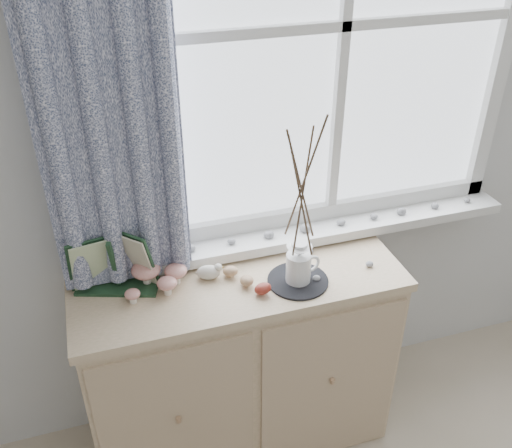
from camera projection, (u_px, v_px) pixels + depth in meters
name	position (u px, v px, depth m)	size (l,w,h in m)	color
sideboard	(241.00, 363.00, 2.27)	(1.20, 0.45, 0.85)	beige
botanical_book	(115.00, 267.00, 1.91)	(0.33, 0.13, 0.23)	#1B3A22
toadstool_cluster	(156.00, 275.00, 1.97)	(0.23, 0.16, 0.09)	white
wooden_eggs	(246.00, 280.00, 2.00)	(0.13, 0.17, 0.06)	tan
songbird_figurine	(208.00, 272.00, 2.03)	(0.12, 0.05, 0.06)	silver
crocheted_doily	(298.00, 281.00, 2.03)	(0.22, 0.22, 0.01)	black
twig_pitcher	(302.00, 186.00, 1.82)	(0.27, 0.27, 0.67)	white
sideboard_pebbles	(318.00, 261.00, 2.12)	(0.33, 0.23, 0.02)	#9C9C9F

